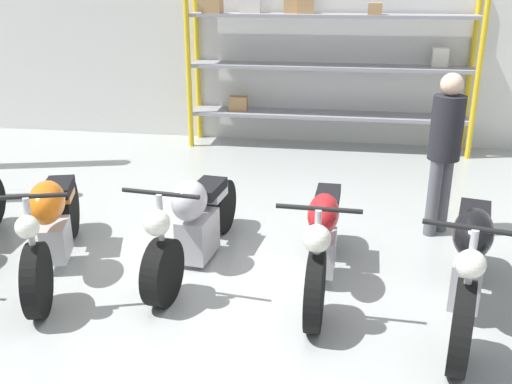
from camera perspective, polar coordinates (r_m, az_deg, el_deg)
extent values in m
plane|color=#9EA3A0|center=(5.16, -0.70, -8.85)|extent=(30.00, 30.00, 0.00)
cube|color=silver|center=(9.32, 4.41, 15.97)|extent=(30.00, 0.08, 3.60)
cylinder|color=gold|center=(9.04, -6.77, 12.23)|extent=(0.08, 0.08, 2.50)
cylinder|color=gold|center=(8.91, 21.34, 10.88)|extent=(0.08, 0.08, 2.50)
cylinder|color=gold|center=(9.57, -5.88, 12.72)|extent=(0.08, 0.08, 2.50)
cylinder|color=gold|center=(9.44, 20.69, 11.44)|extent=(0.08, 0.08, 2.50)
cube|color=gray|center=(9.12, 7.08, 7.67)|extent=(4.28, 0.55, 0.05)
cube|color=gray|center=(8.99, 7.29, 12.32)|extent=(4.28, 0.55, 0.05)
cube|color=gray|center=(8.91, 7.51, 17.09)|extent=(4.28, 0.55, 0.05)
cube|color=silver|center=(9.12, -0.59, 18.28)|extent=(0.33, 0.26, 0.25)
cube|color=#A87F51|center=(9.05, -4.37, 18.08)|extent=(0.28, 0.30, 0.21)
cube|color=silver|center=(9.19, 17.91, 12.73)|extent=(0.24, 0.26, 0.28)
cube|color=tan|center=(9.07, 3.69, 18.20)|extent=(0.25, 0.19, 0.24)
cube|color=#A87F51|center=(8.80, 11.82, 17.50)|extent=(0.21, 0.24, 0.16)
cube|color=#A87F51|center=(9.22, -1.77, 8.84)|extent=(0.29, 0.21, 0.23)
cube|color=tan|center=(8.98, 4.96, 18.05)|extent=(0.27, 0.26, 0.21)
cylinder|color=black|center=(4.87, -21.04, -8.23)|extent=(0.29, 0.62, 0.61)
cylinder|color=black|center=(6.22, -18.25, -1.56)|extent=(0.29, 0.62, 0.61)
cube|color=#ADADB2|center=(5.59, -19.34, -4.56)|extent=(0.33, 0.45, 0.34)
ellipsoid|color=orange|center=(5.27, -20.22, -0.98)|extent=(0.45, 0.62, 0.36)
cube|color=black|center=(5.77, -19.18, 0.43)|extent=(0.37, 0.51, 0.10)
cube|color=orange|center=(5.88, -18.93, -0.11)|extent=(0.30, 0.37, 0.12)
cylinder|color=#ADADB2|center=(4.74, -21.52, -4.45)|extent=(0.06, 0.06, 0.69)
sphere|color=silver|center=(4.62, -21.92, -3.26)|extent=(0.18, 0.18, 0.18)
cylinder|color=black|center=(4.64, -21.99, -0.43)|extent=(0.59, 0.21, 0.04)
cylinder|color=black|center=(4.77, -9.32, -7.91)|extent=(0.21, 0.58, 0.56)
cylinder|color=black|center=(6.04, -3.48, -1.38)|extent=(0.21, 0.58, 0.56)
cube|color=#ADADB2|center=(5.44, -5.84, -4.33)|extent=(0.33, 0.52, 0.41)
ellipsoid|color=#B7B7BF|center=(5.13, -6.68, -0.85)|extent=(0.35, 0.47, 0.36)
cube|color=black|center=(5.57, -4.85, 0.36)|extent=(0.30, 0.50, 0.10)
cube|color=#B7B7BF|center=(5.72, -4.37, -0.04)|extent=(0.25, 0.36, 0.12)
cylinder|color=#ADADB2|center=(4.64, -9.45, -4.15)|extent=(0.06, 0.06, 0.67)
sphere|color=silver|center=(4.53, -9.91, -3.04)|extent=(0.21, 0.21, 0.21)
cylinder|color=black|center=(4.54, -9.54, -0.15)|extent=(0.65, 0.11, 0.04)
cylinder|color=black|center=(4.40, 5.92, -9.88)|extent=(0.14, 0.63, 0.63)
cylinder|color=black|center=(5.64, 7.25, -2.83)|extent=(0.14, 0.63, 0.63)
cube|color=#ADADB2|center=(5.07, 6.70, -5.99)|extent=(0.23, 0.40, 0.33)
ellipsoid|color=#B2191E|center=(4.73, 6.75, -2.16)|extent=(0.28, 0.53, 0.31)
cube|color=black|center=(5.23, 7.19, -0.49)|extent=(0.23, 0.47, 0.10)
cube|color=#B2191E|center=(5.31, 7.19, -1.18)|extent=(0.20, 0.33, 0.12)
cylinder|color=#ADADB2|center=(4.26, 6.11, -5.93)|extent=(0.05, 0.05, 0.66)
sphere|color=silver|center=(4.14, 6.09, -4.65)|extent=(0.21, 0.21, 0.21)
cylinder|color=black|center=(4.15, 6.31, -1.67)|extent=(0.63, 0.06, 0.04)
cylinder|color=black|center=(4.17, 19.83, -12.65)|extent=(0.27, 0.68, 0.67)
cylinder|color=black|center=(5.49, 20.63, -4.51)|extent=(0.27, 0.68, 0.67)
cube|color=#ADADB2|center=(4.88, 20.27, -8.10)|extent=(0.32, 0.50, 0.39)
ellipsoid|color=black|center=(4.53, 20.90, -3.84)|extent=(0.41, 0.60, 0.35)
cube|color=black|center=(5.03, 21.03, -2.07)|extent=(0.34, 0.50, 0.10)
cube|color=black|center=(5.14, 20.93, -2.68)|extent=(0.27, 0.36, 0.12)
cylinder|color=#ADADB2|center=(4.02, 20.45, -8.24)|extent=(0.06, 0.06, 0.71)
sphere|color=silver|center=(3.89, 20.68, -6.75)|extent=(0.19, 0.19, 0.19)
cylinder|color=black|center=(3.89, 21.11, -3.43)|extent=(0.65, 0.18, 0.04)
cylinder|color=#595960|center=(6.30, 18.26, -0.24)|extent=(0.13, 0.13, 0.82)
cylinder|color=#595960|center=(6.16, 17.30, -0.60)|extent=(0.13, 0.13, 0.82)
cylinder|color=#232328|center=(6.02, 18.54, 6.10)|extent=(0.45, 0.45, 0.65)
sphere|color=beige|center=(5.94, 19.01, 10.16)|extent=(0.22, 0.22, 0.22)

